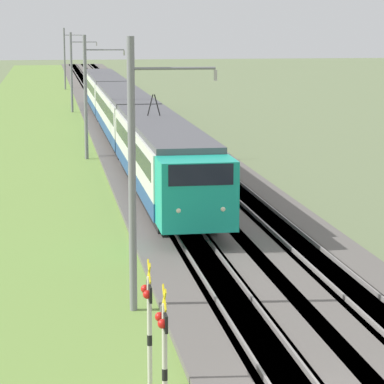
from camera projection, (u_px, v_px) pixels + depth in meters
ballast_main at (120, 136)px, 67.42m from camera, size 240.00×4.40×0.30m
ballast_adjacent at (171, 135)px, 68.01m from camera, size 240.00×4.40×0.30m
track_main at (120, 136)px, 67.42m from camera, size 240.00×1.57×0.45m
track_adjacent at (171, 135)px, 68.01m from camera, size 240.00×1.57×0.45m
grass_verge at (47, 139)px, 66.61m from camera, size 240.00×12.57×0.12m
passenger_train at (124, 113)px, 63.15m from camera, size 63.53×2.93×4.88m
crossing_signal_near at (164, 344)px, 18.58m from camera, size 0.70×0.23×3.13m
crossing_signal_aux at (149, 313)px, 20.65m from camera, size 0.70×0.23×3.10m
catenary_mast_near at (134, 174)px, 25.81m from camera, size 0.22×2.56×8.03m
catenary_mast_mid at (87, 96)px, 55.48m from camera, size 0.22×2.56×7.70m
catenary_mast_far at (72, 72)px, 85.12m from camera, size 0.22×2.56×7.58m
catenary_mast_distant at (65, 58)px, 114.73m from camera, size 0.22×2.56×7.84m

